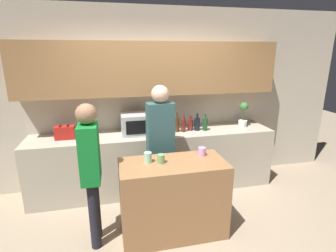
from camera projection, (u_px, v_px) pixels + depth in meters
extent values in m
plane|color=gray|center=(179.00, 251.00, 2.81)|extent=(14.00, 14.00, 0.00)
cube|color=beige|center=(150.00, 99.00, 4.07)|extent=(6.40, 0.08, 2.70)
cube|color=#A37547|center=(152.00, 69.00, 3.76)|extent=(3.74, 0.32, 0.75)
cube|color=#B7AD99|center=(155.00, 161.00, 3.99)|extent=(3.60, 0.62, 0.90)
cube|color=#996B42|center=(173.00, 198.00, 3.00)|extent=(1.18, 0.57, 0.88)
cube|color=#B7BABC|center=(139.00, 124.00, 3.81)|extent=(0.52, 0.38, 0.30)
cube|color=black|center=(137.00, 128.00, 3.61)|extent=(0.31, 0.01, 0.19)
cube|color=#B21E19|center=(65.00, 132.00, 3.60)|extent=(0.26, 0.16, 0.18)
cube|color=black|center=(60.00, 126.00, 3.57)|extent=(0.02, 0.11, 0.01)
cube|color=black|center=(68.00, 126.00, 3.59)|extent=(0.02, 0.11, 0.01)
cylinder|color=silver|center=(243.00, 123.00, 4.19)|extent=(0.14, 0.14, 0.10)
cylinder|color=#38662D|center=(243.00, 115.00, 4.15)|extent=(0.01, 0.01, 0.18)
sphere|color=#3D7A38|center=(244.00, 106.00, 4.12)|extent=(0.13, 0.13, 0.13)
cylinder|color=#472814|center=(177.00, 125.00, 3.91)|extent=(0.07, 0.07, 0.22)
cylinder|color=#472814|center=(177.00, 115.00, 3.87)|extent=(0.02, 0.02, 0.08)
cylinder|color=maroon|center=(184.00, 125.00, 3.91)|extent=(0.06, 0.06, 0.20)
cylinder|color=maroon|center=(184.00, 116.00, 3.87)|extent=(0.02, 0.02, 0.08)
cylinder|color=maroon|center=(190.00, 125.00, 3.99)|extent=(0.08, 0.08, 0.17)
cylinder|color=maroon|center=(190.00, 117.00, 3.96)|extent=(0.03, 0.03, 0.07)
cylinder|color=black|center=(197.00, 124.00, 3.98)|extent=(0.08, 0.08, 0.19)
cylinder|color=black|center=(197.00, 116.00, 3.95)|extent=(0.03, 0.03, 0.07)
cylinder|color=#194723|center=(205.00, 124.00, 3.98)|extent=(0.07, 0.07, 0.19)
cylinder|color=#194723|center=(205.00, 116.00, 3.94)|extent=(0.03, 0.03, 0.07)
cylinder|color=#D695D7|center=(202.00, 151.00, 3.07)|extent=(0.09, 0.09, 0.10)
cylinder|color=#72A662|center=(161.00, 159.00, 2.86)|extent=(0.08, 0.08, 0.10)
cylinder|color=#A3D9B6|center=(148.00, 157.00, 2.87)|extent=(0.09, 0.09, 0.12)
cylinder|color=black|center=(95.00, 208.00, 2.92)|extent=(0.11, 0.11, 0.77)
cylinder|color=black|center=(94.00, 216.00, 2.77)|extent=(0.11, 0.11, 0.77)
cube|color=#13792C|center=(90.00, 153.00, 2.66)|extent=(0.20, 0.34, 0.61)
sphere|color=#9E7051|center=(86.00, 114.00, 2.55)|extent=(0.21, 0.21, 0.21)
cylinder|color=black|center=(167.00, 179.00, 3.54)|extent=(0.11, 0.11, 0.81)
cylinder|color=black|center=(155.00, 180.00, 3.50)|extent=(0.11, 0.11, 0.81)
cube|color=#2F5457|center=(160.00, 128.00, 3.32)|extent=(0.35, 0.21, 0.64)
sphere|color=beige|center=(160.00, 94.00, 3.20)|extent=(0.22, 0.22, 0.22)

